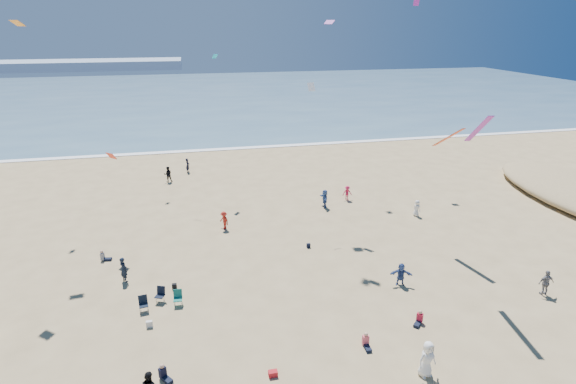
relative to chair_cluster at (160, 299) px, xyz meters
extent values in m
cube|color=#476B84|center=(5.73, 85.87, -0.47)|extent=(220.00, 100.00, 0.06)
cube|color=white|center=(5.73, 35.87, -0.46)|extent=(220.00, 1.20, 0.08)
cube|color=#7A8EA8|center=(-54.27, 160.87, 1.10)|extent=(110.00, 20.00, 3.20)
imported|color=navy|center=(15.43, -0.84, 0.28)|extent=(1.52, 0.89, 1.56)
imported|color=black|center=(-0.23, 23.64, 0.37)|extent=(0.92, 0.76, 1.74)
imported|color=black|center=(-2.49, 3.50, 0.39)|extent=(0.75, 0.77, 1.78)
imported|color=black|center=(1.90, 26.58, 0.34)|extent=(0.54, 0.69, 1.68)
imported|color=#355493|center=(14.37, 13.11, 0.36)|extent=(0.54, 1.61, 1.73)
imported|color=white|center=(13.01, -8.71, 0.47)|extent=(1.05, 0.78, 1.95)
imported|color=white|center=(21.86, 9.36, 0.25)|extent=(0.68, 0.84, 1.49)
imported|color=#CC1D46|center=(17.07, 14.40, 0.22)|extent=(0.96, 0.58, 1.45)
imported|color=#A72217|center=(4.74, 10.33, 0.28)|extent=(1.03, 1.16, 1.56)
imported|color=gray|center=(23.90, -3.91, 0.37)|extent=(1.04, 0.49, 1.73)
cube|color=silver|center=(-0.55, -1.92, -0.30)|extent=(0.35, 0.20, 0.40)
cube|color=black|center=(0.78, 1.81, -0.31)|extent=(0.30, 0.22, 0.38)
cube|color=red|center=(5.65, -7.18, -0.35)|extent=(0.45, 0.30, 0.30)
cube|color=black|center=(10.81, 5.52, -0.33)|extent=(0.28, 0.18, 0.34)
cube|color=purple|center=(14.21, 12.77, 15.87)|extent=(0.83, 0.91, 0.32)
cube|color=orange|center=(-7.10, 7.17, 15.79)|extent=(0.95, 0.90, 0.36)
cube|color=white|center=(12.28, 10.90, 11.01)|extent=(0.65, 0.49, 0.64)
cube|color=#0CBCEC|center=(5.33, 20.33, 12.84)|extent=(0.60, 0.67, 0.39)
cube|color=purple|center=(25.71, 20.59, 17.75)|extent=(0.61, 0.32, 0.66)
cube|color=red|center=(-3.19, 8.98, 6.76)|extent=(0.80, 0.78, 0.51)
cube|color=purple|center=(19.14, -1.43, 9.95)|extent=(0.35, 3.14, 2.21)
cube|color=#E54018|center=(20.81, 4.20, 8.02)|extent=(0.35, 2.64, 1.87)
camera|label=1|loc=(2.64, -24.41, 15.82)|focal=28.00mm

